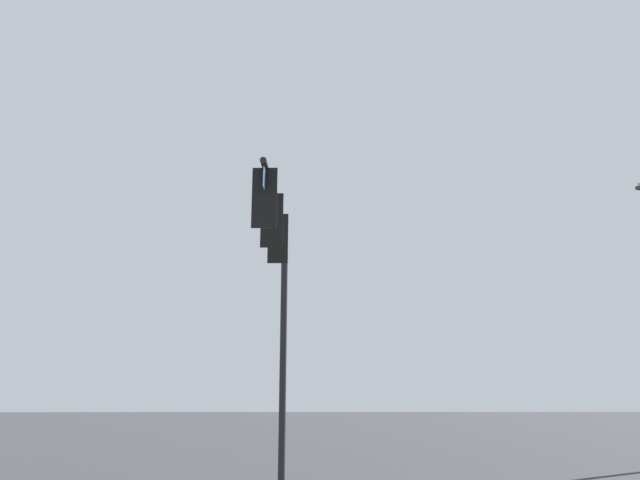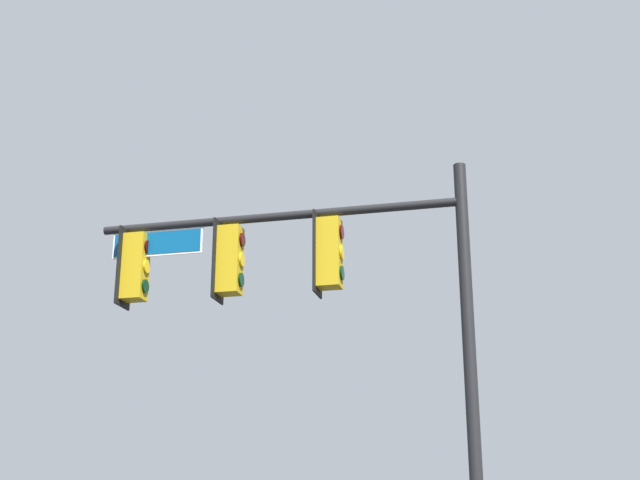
# 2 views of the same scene
# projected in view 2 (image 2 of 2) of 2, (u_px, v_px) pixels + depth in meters

# --- Properties ---
(signal_pole_near) EXTENTS (5.94, 0.80, 7.40)m
(signal_pole_near) POSITION_uv_depth(u_px,v_px,m) (299.00, 295.00, 13.59)
(signal_pole_near) COLOR black
(signal_pole_near) RESTS_ON ground_plane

